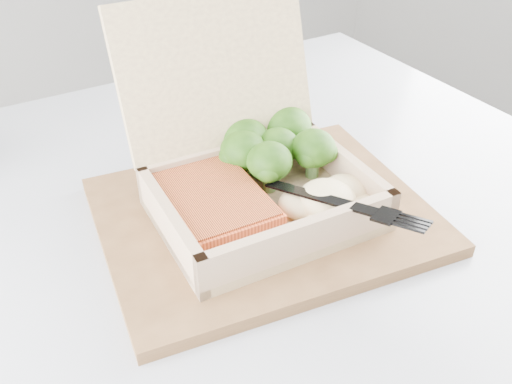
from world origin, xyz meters
TOP-DOWN VIEW (x-y plane):
  - cafe_table at (0.20, 0.38)m, footprint 0.92×0.92m
  - serving_tray at (0.22, 0.40)m, footprint 0.36×0.31m
  - takeout_container at (0.22, 0.43)m, footprint 0.23×0.23m
  - salmon_fillet at (0.17, 0.41)m, footprint 0.11×0.13m
  - broccoli_pile at (0.27, 0.44)m, footprint 0.13×0.13m
  - mashed_potatoes at (0.26, 0.35)m, footprint 0.09×0.08m
  - plastic_fork at (0.24, 0.37)m, footprint 0.06×0.16m
  - receipt at (0.26, 0.58)m, footprint 0.08×0.15m

SIDE VIEW (x-z plane):
  - cafe_table at x=0.20m, z-range 0.18..0.92m
  - receipt at x=0.26m, z-range 0.74..0.75m
  - serving_tray at x=0.22m, z-range 0.74..0.76m
  - salmon_fillet at x=0.17m, z-range 0.77..0.79m
  - mashed_potatoes at x=0.26m, z-range 0.77..0.80m
  - broccoli_pile at x=0.27m, z-range 0.77..0.81m
  - plastic_fork at x=0.24m, z-range 0.78..0.80m
  - takeout_container at x=0.22m, z-range 0.71..0.90m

